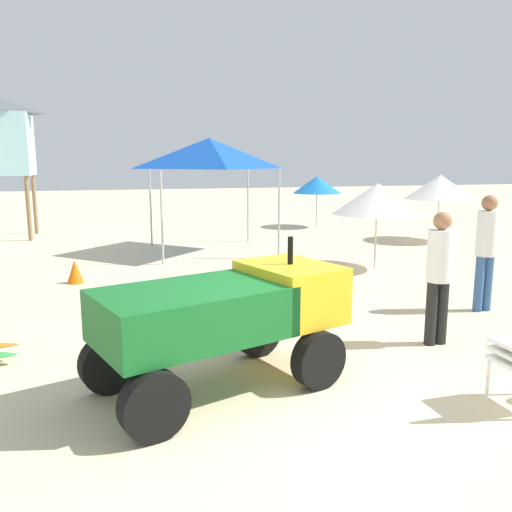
{
  "coord_description": "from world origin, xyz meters",
  "views": [
    {
      "loc": [
        -1.78,
        -4.44,
        2.29
      ],
      "look_at": [
        0.24,
        2.43,
        0.99
      ],
      "focal_mm": 36.57,
      "sensor_mm": 36.0,
      "label": 1
    }
  ],
  "objects_px": {
    "traffic_cone_near": "(75,271)",
    "popup_canopy": "(209,154)",
    "beach_umbrella_far": "(377,199)",
    "beach_umbrella_mid": "(440,187)",
    "lifeguard_near_center": "(439,269)",
    "beach_umbrella_left": "(317,185)",
    "lifeguard_near_right": "(486,245)",
    "utility_cart": "(227,313)"
  },
  "relations": [
    {
      "from": "utility_cart",
      "to": "traffic_cone_near",
      "type": "bearing_deg",
      "value": 107.86
    },
    {
      "from": "lifeguard_near_center",
      "to": "beach_umbrella_mid",
      "type": "xyz_separation_m",
      "value": [
        5.4,
        7.62,
        0.6
      ]
    },
    {
      "from": "utility_cart",
      "to": "traffic_cone_near",
      "type": "xyz_separation_m",
      "value": [
        -1.73,
        5.36,
        -0.56
      ]
    },
    {
      "from": "beach_umbrella_left",
      "to": "lifeguard_near_center",
      "type": "bearing_deg",
      "value": -105.69
    },
    {
      "from": "lifeguard_near_right",
      "to": "beach_umbrella_mid",
      "type": "height_order",
      "value": "beach_umbrella_mid"
    },
    {
      "from": "beach_umbrella_far",
      "to": "lifeguard_near_right",
      "type": "bearing_deg",
      "value": -90.9
    },
    {
      "from": "popup_canopy",
      "to": "traffic_cone_near",
      "type": "xyz_separation_m",
      "value": [
        -3.2,
        -2.76,
        -2.27
      ]
    },
    {
      "from": "popup_canopy",
      "to": "beach_umbrella_mid",
      "type": "distance_m",
      "value": 6.82
    },
    {
      "from": "utility_cart",
      "to": "lifeguard_near_center",
      "type": "relative_size",
      "value": 1.65
    },
    {
      "from": "popup_canopy",
      "to": "beach_umbrella_mid",
      "type": "relative_size",
      "value": 1.44
    },
    {
      "from": "popup_canopy",
      "to": "beach_umbrella_far",
      "type": "bearing_deg",
      "value": -45.45
    },
    {
      "from": "beach_umbrella_left",
      "to": "beach_umbrella_mid",
      "type": "distance_m",
      "value": 4.56
    },
    {
      "from": "lifeguard_near_center",
      "to": "popup_canopy",
      "type": "xyz_separation_m",
      "value": [
        -1.36,
        7.63,
        1.52
      ]
    },
    {
      "from": "lifeguard_near_right",
      "to": "traffic_cone_near",
      "type": "bearing_deg",
      "value": 148.58
    },
    {
      "from": "lifeguard_near_right",
      "to": "popup_canopy",
      "type": "distance_m",
      "value": 7.32
    },
    {
      "from": "popup_canopy",
      "to": "beach_umbrella_mid",
      "type": "bearing_deg",
      "value": -0.12
    },
    {
      "from": "lifeguard_near_center",
      "to": "beach_umbrella_far",
      "type": "distance_m",
      "value": 4.88
    },
    {
      "from": "lifeguard_near_right",
      "to": "traffic_cone_near",
      "type": "distance_m",
      "value": 7.28
    },
    {
      "from": "beach_umbrella_mid",
      "to": "utility_cart",
      "type": "bearing_deg",
      "value": -135.42
    },
    {
      "from": "beach_umbrella_mid",
      "to": "lifeguard_near_center",
      "type": "bearing_deg",
      "value": -125.34
    },
    {
      "from": "lifeguard_near_center",
      "to": "beach_umbrella_far",
      "type": "bearing_deg",
      "value": 69.94
    },
    {
      "from": "traffic_cone_near",
      "to": "popup_canopy",
      "type": "bearing_deg",
      "value": 40.78
    },
    {
      "from": "popup_canopy",
      "to": "beach_umbrella_left",
      "type": "distance_m",
      "value": 6.22
    },
    {
      "from": "popup_canopy",
      "to": "beach_umbrella_left",
      "type": "xyz_separation_m",
      "value": [
        4.63,
        4.02,
        -1.0
      ]
    },
    {
      "from": "lifeguard_near_center",
      "to": "beach_umbrella_far",
      "type": "xyz_separation_m",
      "value": [
        1.67,
        4.56,
        0.54
      ]
    },
    {
      "from": "beach_umbrella_left",
      "to": "beach_umbrella_far",
      "type": "distance_m",
      "value": 7.28
    },
    {
      "from": "lifeguard_near_right",
      "to": "beach_umbrella_mid",
      "type": "xyz_separation_m",
      "value": [
        3.79,
        6.52,
        0.53
      ]
    },
    {
      "from": "utility_cart",
      "to": "beach_umbrella_mid",
      "type": "distance_m",
      "value": 11.59
    },
    {
      "from": "popup_canopy",
      "to": "traffic_cone_near",
      "type": "bearing_deg",
      "value": -139.22
    },
    {
      "from": "lifeguard_near_right",
      "to": "beach_umbrella_far",
      "type": "bearing_deg",
      "value": 89.1
    },
    {
      "from": "traffic_cone_near",
      "to": "lifeguard_near_right",
      "type": "bearing_deg",
      "value": -31.42
    },
    {
      "from": "beach_umbrella_left",
      "to": "beach_umbrella_mid",
      "type": "height_order",
      "value": "beach_umbrella_mid"
    },
    {
      "from": "lifeguard_near_right",
      "to": "popup_canopy",
      "type": "height_order",
      "value": "popup_canopy"
    },
    {
      "from": "utility_cart",
      "to": "lifeguard_near_right",
      "type": "relative_size",
      "value": 1.55
    },
    {
      "from": "lifeguard_near_center",
      "to": "popup_canopy",
      "type": "distance_m",
      "value": 7.9
    },
    {
      "from": "beach_umbrella_left",
      "to": "traffic_cone_near",
      "type": "height_order",
      "value": "beach_umbrella_left"
    },
    {
      "from": "traffic_cone_near",
      "to": "beach_umbrella_far",
      "type": "bearing_deg",
      "value": -2.84
    },
    {
      "from": "utility_cart",
      "to": "beach_umbrella_left",
      "type": "bearing_deg",
      "value": 63.31
    },
    {
      "from": "utility_cart",
      "to": "beach_umbrella_left",
      "type": "xyz_separation_m",
      "value": [
        6.11,
        12.15,
        0.7
      ]
    },
    {
      "from": "lifeguard_near_center",
      "to": "popup_canopy",
      "type": "height_order",
      "value": "popup_canopy"
    },
    {
      "from": "beach_umbrella_far",
      "to": "beach_umbrella_mid",
      "type": "bearing_deg",
      "value": 39.3
    },
    {
      "from": "utility_cart",
      "to": "beach_umbrella_far",
      "type": "distance_m",
      "value": 6.81
    }
  ]
}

